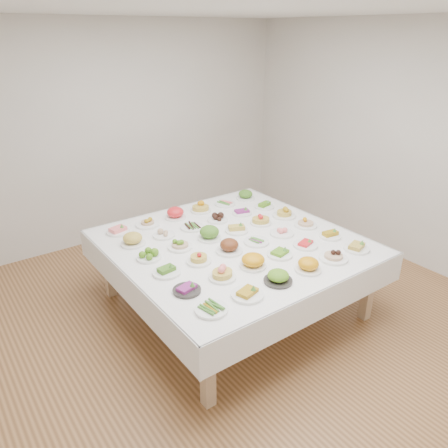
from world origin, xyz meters
TOP-DOWN VIEW (x-y plane):
  - room_envelope at (0.00, 0.00)m, footprint 5.02×5.02m
  - display_table at (0.12, 0.16)m, footprint 2.26×2.26m
  - dish_0 at (-0.71, -0.67)m, footprint 0.24×0.24m
  - dish_1 at (-0.37, -0.68)m, footprint 0.25×0.25m
  - dish_2 at (-0.04, -0.66)m, footprint 0.23×0.23m
  - dish_3 at (0.30, -0.68)m, footprint 0.23×0.23m
  - dish_4 at (0.63, -0.67)m, footprint 0.27×0.27m
  - dish_5 at (0.95, -0.67)m, footprint 0.24×0.24m
  - dish_6 at (-0.72, -0.35)m, footprint 0.22×0.22m
  - dish_7 at (-0.37, -0.35)m, footprint 0.24×0.23m
  - dish_8 at (-0.04, -0.35)m, footprint 0.26×0.26m
  - dish_9 at (0.29, -0.33)m, footprint 0.23×0.23m
  - dish_10 at (0.61, -0.34)m, footprint 0.23×0.23m
  - dish_11 at (0.96, -0.34)m, footprint 0.21×0.21m
  - dish_12 at (-0.71, -0.01)m, footprint 0.24×0.24m
  - dish_13 at (-0.38, -0.00)m, footprint 0.22×0.22m
  - dish_14 at (-0.04, -0.00)m, footprint 0.25×0.25m
  - dish_15 at (0.28, -0.01)m, footprint 0.24×0.24m
  - dish_16 at (0.61, -0.01)m, footprint 0.24×0.24m
  - dish_17 at (0.95, -0.01)m, footprint 0.23×0.23m
  - dish_18 at (-0.71, 0.32)m, footprint 0.22×0.22m
  - dish_19 at (-0.37, 0.33)m, footprint 0.24×0.24m
  - dish_20 at (-0.04, 0.33)m, footprint 0.24×0.24m
  - dish_21 at (0.29, 0.32)m, footprint 0.24×0.24m
  - dish_22 at (0.61, 0.32)m, footprint 0.22×0.22m
  - dish_23 at (0.95, 0.32)m, footprint 0.25×0.25m
  - dish_24 at (-0.70, 0.66)m, footprint 0.23×0.23m
  - dish_25 at (-0.37, 0.65)m, footprint 0.22×0.22m
  - dish_26 at (-0.04, 0.65)m, footprint 0.24×0.24m
  - dish_27 at (0.29, 0.65)m, footprint 0.22×0.22m
  - dish_28 at (0.62, 0.65)m, footprint 0.21×0.21m
  - dish_29 at (0.95, 0.65)m, footprint 0.22×0.22m
  - dish_30 at (-0.71, 1.00)m, footprint 0.23×0.23m
  - dish_31 at (-0.38, 0.99)m, footprint 0.25×0.25m
  - dish_32 at (-0.05, 0.98)m, footprint 0.22×0.22m
  - dish_33 at (0.29, 0.99)m, footprint 0.26×0.25m
  - dish_34 at (0.63, 0.99)m, footprint 0.24×0.24m
  - dish_35 at (0.95, 1.00)m, footprint 0.23×0.23m

SIDE VIEW (x-z plane):
  - display_table at x=0.12m, z-range 0.31..1.06m
  - dish_15 at x=0.28m, z-range 0.74..0.79m
  - dish_26 at x=-0.04m, z-range 0.75..0.80m
  - dish_34 at x=0.63m, z-range 0.75..0.80m
  - dish_0 at x=-0.71m, z-range 0.75..0.80m
  - dish_11 at x=0.96m, z-range 0.74..0.83m
  - dish_10 at x=0.61m, z-range 0.74..0.83m
  - dish_12 at x=-0.71m, z-range 0.74..0.83m
  - dish_25 at x=-0.37m, z-range 0.74..0.83m
  - dish_29 at x=0.95m, z-range 0.74..0.83m
  - dish_16 at x=0.61m, z-range 0.74..0.83m
  - dish_28 at x=0.62m, z-range 0.74..0.83m
  - dish_27 at x=0.29m, z-range 0.74..0.84m
  - dish_30 at x=-0.71m, z-range 0.74..0.84m
  - dish_21 at x=0.29m, z-range 0.74..0.84m
  - dish_6 at x=-0.72m, z-range 0.74..0.84m
  - dish_9 at x=0.29m, z-range 0.74..0.85m
  - dish_5 at x=0.95m, z-range 0.74..0.85m
  - dish_1 at x=-0.37m, z-range 0.74..0.86m
  - dish_18 at x=-0.71m, z-range 0.75..0.85m
  - dish_13 at x=-0.38m, z-range 0.74..0.87m
  - dish_17 at x=0.95m, z-range 0.75..0.87m
  - dish_3 at x=0.30m, z-range 0.75..0.88m
  - dish_31 at x=-0.38m, z-range 0.75..0.88m
  - dish_19 at x=-0.37m, z-range 0.75..0.88m
  - dish_22 at x=0.61m, z-range 0.75..0.88m
  - dish_35 at x=0.95m, z-range 0.75..0.88m
  - dish_32 at x=-0.05m, z-range 0.75..0.88m
  - dish_2 at x=-0.04m, z-range 0.75..0.89m
  - dish_4 at x=0.63m, z-range 0.75..0.89m
  - dish_7 at x=-0.37m, z-range 0.75..0.89m
  - dish_23 at x=0.95m, z-range 0.75..0.89m
  - dish_24 at x=-0.70m, z-range 0.75..0.89m
  - dish_8 at x=-0.04m, z-range 0.75..0.89m
  - dish_33 at x=0.29m, z-range 0.75..0.90m
  - dish_20 at x=-0.04m, z-range 0.75..0.90m
  - dish_14 at x=-0.04m, z-range 0.75..0.90m
  - room_envelope at x=0.00m, z-range 0.43..3.24m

